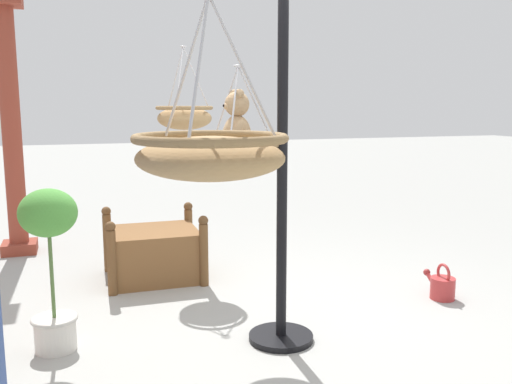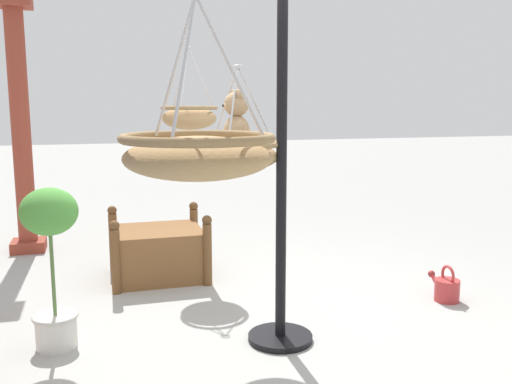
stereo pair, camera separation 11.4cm
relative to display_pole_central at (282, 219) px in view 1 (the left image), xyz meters
The scene contains 10 objects.
ground_plane 0.88m from the display_pole_central, ahead, with size 40.00×40.00×0.00m, color #9E9E99.
display_pole_central is the anchor object (origin of this frame).
hanging_basket_with_teddy 0.51m from the display_pole_central, 59.04° to the left, with size 0.55×0.55×0.68m.
teddy_bear 0.68m from the display_pole_central, 61.08° to the left, with size 0.29×0.25×0.42m.
hanging_basket_left_high 1.57m from the display_pole_central, 147.81° to the left, with size 0.60×0.60×0.70m.
hanging_basket_right_low 1.82m from the display_pole_central, 10.36° to the left, with size 0.52×0.52×0.75m.
greenhouse_pillar_left 3.56m from the display_pole_central, 32.33° to the left, with size 0.37×0.37×2.69m.
wooden_planter_box 1.85m from the display_pole_central, 21.00° to the left, with size 0.79×0.88×0.63m.
potted_plant_tall_leafy 1.50m from the display_pole_central, 77.35° to the left, with size 0.36×0.36×1.07m.
watering_can 1.76m from the display_pole_central, 78.03° to the right, with size 0.35×0.20×0.30m.
Camera 1 is at (-3.52, 1.26, 1.59)m, focal length 38.17 mm.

